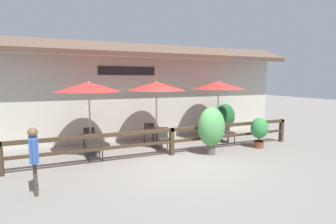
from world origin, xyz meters
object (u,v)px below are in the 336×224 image
object	(u,v)px
dining_table_near	(91,139)
chair_near_streetside	(94,146)
chair_near_wallside	(89,137)
chair_middle_wallside	(149,132)
dining_table_middle	(157,133)
chair_far_streetside	(227,131)
dining_table_far	(218,127)
potted_plant_corner_fern	(259,130)
patio_umbrella_far	(219,85)
potted_plant_entrance_palm	(224,117)
pedestrian	(34,152)
chair_middle_streetside	(164,138)
potted_plant_tall_tropical	(211,127)
patio_umbrella_near	(89,87)
patio_umbrella_middle	(156,86)
chair_far_wallside	(211,126)

from	to	relation	value
dining_table_near	chair_near_streetside	size ratio (longest dim) A/B	1.03
chair_near_wallside	chair_middle_wallside	bearing A→B (deg)	-171.97
dining_table_middle	chair_far_streetside	size ratio (longest dim) A/B	1.03
chair_far_streetside	dining_table_far	bearing A→B (deg)	90.23
chair_near_wallside	dining_table_far	distance (m)	5.41
chair_near_wallside	potted_plant_corner_fern	size ratio (longest dim) A/B	0.74
chair_middle_wallside	patio_umbrella_far	size ratio (longest dim) A/B	0.34
potted_plant_entrance_palm	pedestrian	xyz separation A→B (m)	(-8.15, -4.20, 0.24)
dining_table_near	dining_table_far	world-z (taller)	same
chair_middle_streetside	potted_plant_tall_tropical	bearing A→B (deg)	-36.11
patio_umbrella_near	potted_plant_corner_fern	size ratio (longest dim) A/B	2.19
chair_near_wallside	potted_plant_entrance_palm	bearing A→B (deg)	-167.63
potted_plant_corner_fern	chair_near_wallside	bearing A→B (deg)	158.95
patio_umbrella_middle	chair_far_wallside	bearing A→B (deg)	14.34
dining_table_middle	pedestrian	xyz separation A→B (m)	(-4.08, -2.96, 0.44)
patio_umbrella_middle	chair_middle_wallside	bearing A→B (deg)	97.76
dining_table_far	pedestrian	distance (m)	7.66
patio_umbrella_near	chair_near_wallside	distance (m)	2.03
chair_near_streetside	potted_plant_corner_fern	xyz separation A→B (m)	(6.08, -0.87, 0.21)
chair_middle_streetside	chair_far_wallside	xyz separation A→B (m)	(2.96, 1.43, 0.00)
potted_plant_corner_fern	patio_umbrella_middle	bearing A→B (deg)	154.56
chair_near_wallside	dining_table_far	xyz separation A→B (m)	(5.39, -0.51, 0.08)
chair_near_streetside	pedestrian	bearing A→B (deg)	-131.97
chair_middle_wallside	chair_far_streetside	distance (m)	3.27
chair_near_wallside	patio_umbrella_middle	world-z (taller)	patio_umbrella_middle
chair_near_streetside	dining_table_far	xyz separation A→B (m)	(5.39, 0.95, 0.08)
potted_plant_corner_fern	pedestrian	bearing A→B (deg)	-170.71
patio_umbrella_near	chair_far_streetside	world-z (taller)	patio_umbrella_near
pedestrian	dining_table_middle	bearing A→B (deg)	121.24
chair_middle_streetside	potted_plant_entrance_palm	size ratio (longest dim) A/B	0.61
chair_near_wallside	patio_umbrella_middle	xyz separation A→B (m)	(2.47, -0.63, 1.89)
dining_table_far	pedestrian	xyz separation A→B (m)	(-7.00, -3.08, 0.44)
chair_near_wallside	chair_far_wallside	size ratio (longest dim) A/B	1.00
patio_umbrella_near	chair_far_streetside	size ratio (longest dim) A/B	2.98
chair_near_streetside	dining_table_middle	distance (m)	2.62
chair_middle_streetside	potted_plant_tall_tropical	distance (m)	1.80
chair_middle_streetside	dining_table_far	xyz separation A→B (m)	(2.88, 0.78, 0.08)
chair_middle_streetside	chair_near_streetside	bearing A→B (deg)	-173.63
chair_far_wallside	chair_near_wallside	bearing A→B (deg)	-12.08
dining_table_near	chair_far_wallside	bearing A→B (deg)	8.98
chair_near_wallside	dining_table_far	size ratio (longest dim) A/B	0.97
patio_umbrella_far	dining_table_far	distance (m)	1.81
dining_table_near	patio_umbrella_far	world-z (taller)	patio_umbrella_far
potted_plant_tall_tropical	chair_far_streetside	bearing A→B (deg)	37.77
chair_near_wallside	chair_far_streetside	xyz separation A→B (m)	(5.43, -1.16, 0.00)
patio_umbrella_near	potted_plant_entrance_palm	world-z (taller)	patio_umbrella_near
potted_plant_corner_fern	dining_table_near	bearing A→B (deg)	165.29
patio_umbrella_middle	potted_plant_corner_fern	size ratio (longest dim) A/B	2.19
chair_middle_wallside	pedestrian	size ratio (longest dim) A/B	0.55
patio_umbrella_middle	chair_far_streetside	size ratio (longest dim) A/B	2.98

